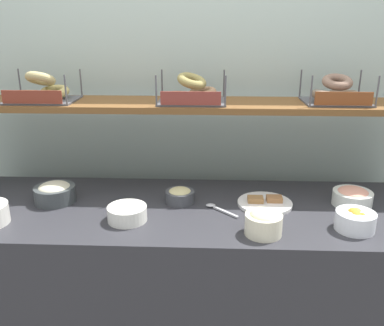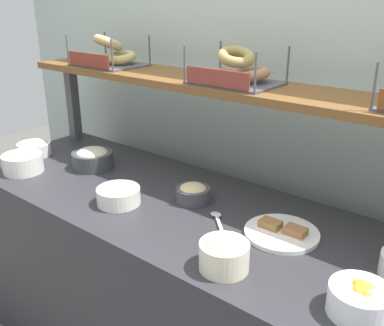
{
  "view_description": "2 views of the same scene",
  "coord_description": "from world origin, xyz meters",
  "views": [
    {
      "loc": [
        0.1,
        -1.69,
        1.64
      ],
      "look_at": [
        0.02,
        0.04,
        1.05
      ],
      "focal_mm": 38.7,
      "sensor_mm": 36.0,
      "label": 1
    },
    {
      "loc": [
        0.91,
        -1.12,
        1.59
      ],
      "look_at": [
        -0.04,
        0.06,
        1.01
      ],
      "focal_mm": 40.58,
      "sensor_mm": 36.0,
      "label": 2
    }
  ],
  "objects": [
    {
      "name": "bagel_basket_everything",
      "position": [
        0.01,
        0.25,
        1.33
      ],
      "size": [
        0.32,
        0.26,
        0.14
      ],
      "color": "#4C4C51",
      "rests_on": "upper_shelf"
    },
    {
      "name": "bowl_scallion_spread",
      "position": [
        -0.97,
        -0.03,
        0.89
      ],
      "size": [
        0.16,
        0.16,
        0.08
      ],
      "color": "white",
      "rests_on": "deli_counter"
    },
    {
      "name": "shelf_riser_left",
      "position": [
        -1.04,
        0.27,
        1.05
      ],
      "size": [
        0.05,
        0.05,
        0.4
      ],
      "primitive_type": "cube",
      "color": "#4C4C51",
      "rests_on": "deli_counter"
    },
    {
      "name": "bowl_egg_salad",
      "position": [
        -0.81,
        -0.19,
        0.9
      ],
      "size": [
        0.18,
        0.18,
        0.1
      ],
      "color": "white",
      "rests_on": "deli_counter"
    },
    {
      "name": "bowl_fruit_salad",
      "position": [
        0.69,
        -0.18,
        0.89
      ],
      "size": [
        0.16,
        0.16,
        0.09
      ],
      "color": "white",
      "rests_on": "deli_counter"
    },
    {
      "name": "deli_counter",
      "position": [
        0.0,
        0.0,
        0.42
      ],
      "size": [
        2.21,
        0.7,
        0.85
      ],
      "primitive_type": "cube",
      "color": "#2D2D33",
      "rests_on": "ground_plane"
    },
    {
      "name": "back_wall",
      "position": [
        0.0,
        0.55,
        1.2
      ],
      "size": [
        3.41,
        0.06,
        2.4
      ],
      "primitive_type": "cube",
      "color": "#A9BCB1",
      "rests_on": "ground_plane"
    },
    {
      "name": "bowl_cream_cheese",
      "position": [
        -0.24,
        -0.14,
        0.89
      ],
      "size": [
        0.17,
        0.17,
        0.08
      ],
      "color": "white",
      "rests_on": "deli_counter"
    },
    {
      "name": "serving_plate_white",
      "position": [
        0.36,
        0.04,
        0.86
      ],
      "size": [
        0.25,
        0.25,
        0.04
      ],
      "color": "white",
      "rests_on": "deli_counter"
    },
    {
      "name": "bowl_tuna_salad",
      "position": [
        -0.61,
        0.04,
        0.9
      ],
      "size": [
        0.19,
        0.19,
        0.09
      ],
      "color": "#3B4142",
      "rests_on": "deli_counter"
    },
    {
      "name": "serving_spoon_near_plate",
      "position": [
        0.14,
        -0.02,
        0.86
      ],
      "size": [
        0.14,
        0.13,
        0.01
      ],
      "color": "#B7B7BC",
      "rests_on": "deli_counter"
    },
    {
      "name": "bowl_potato_salad",
      "position": [
        0.31,
        -0.23,
        0.9
      ],
      "size": [
        0.15,
        0.15,
        0.11
      ],
      "color": "#EFE7C4",
      "rests_on": "deli_counter"
    },
    {
      "name": "bowl_hummus",
      "position": [
        -0.03,
        0.06,
        0.89
      ],
      "size": [
        0.13,
        0.13,
        0.07
      ],
      "color": "#404247",
      "rests_on": "deli_counter"
    },
    {
      "name": "upper_shelf",
      "position": [
        0.0,
        0.27,
        1.26
      ],
      "size": [
        2.17,
        0.32,
        0.03
      ],
      "primitive_type": "cube",
      "color": "brown",
      "rests_on": "shelf_riser_left"
    },
    {
      "name": "bagel_basket_sesame",
      "position": [
        -0.71,
        0.25,
        1.33
      ],
      "size": [
        0.32,
        0.24,
        0.15
      ],
      "color": "#4C4C51",
      "rests_on": "upper_shelf"
    }
  ]
}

